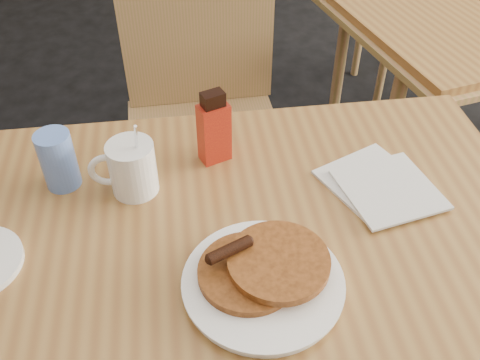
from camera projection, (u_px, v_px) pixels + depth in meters
name	position (u px, v px, depth m)	size (l,w,h in m)	color
main_table	(230.00, 255.00, 0.98)	(1.23, 0.85, 0.75)	olive
chair_main_far	(202.00, 91.00, 1.59)	(0.47, 0.47, 1.00)	#A5784E
pancake_plate	(263.00, 277.00, 0.87)	(0.27, 0.27, 0.07)	white
coffee_mug	(131.00, 167.00, 1.02)	(0.13, 0.09, 0.17)	white
syrup_bottle	(214.00, 129.00, 1.08)	(0.07, 0.06, 0.16)	maroon
napkin_stack	(381.00, 185.00, 1.05)	(0.24, 0.25, 0.01)	silver
blue_tumbler	(58.00, 160.00, 1.03)	(0.07, 0.07, 0.12)	#5F87E0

